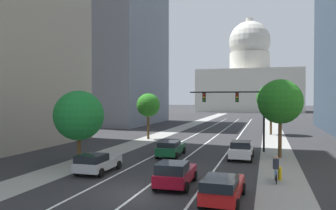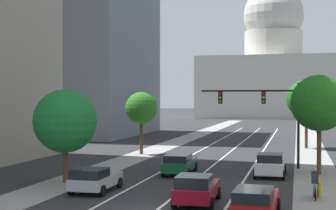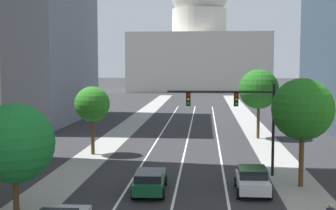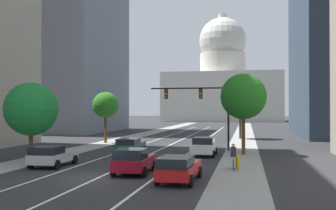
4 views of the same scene
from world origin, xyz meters
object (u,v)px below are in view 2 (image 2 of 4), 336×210
object	(u,v)px
car_green	(180,163)
street_tree_near_right	(319,103)
street_tree_near_left	(141,108)
car_crimson	(197,189)
traffic_signal_mast	(267,108)
cyclist	(315,184)
street_tree_mid_right	(306,99)
street_tree_mid_left	(65,121)
capitol_building	(273,70)
fire_hydrant	(319,189)
car_white	(270,165)
car_red	(255,201)
car_silver	(95,179)

from	to	relation	value
car_green	street_tree_near_right	size ratio (longest dim) A/B	0.68
street_tree_near_left	street_tree_near_right	bearing A→B (deg)	-30.42
car_crimson	traffic_signal_mast	xyz separation A→B (m)	(2.66, 15.03, 3.89)
cyclist	street_tree_mid_right	xyz separation A→B (m)	(0.01, 28.86, 4.44)
street_tree_mid_right	street_tree_mid_left	distance (m)	31.19
capitol_building	traffic_signal_mast	xyz separation A→B (m)	(4.26, -105.25, -8.69)
car_green	street_tree_near_left	size ratio (longest dim) A/B	0.80
traffic_signal_mast	street_tree_mid_right	distance (m)	17.01
cyclist	street_tree_mid_right	bearing A→B (deg)	-2.25
fire_hydrant	street_tree_near_right	world-z (taller)	street_tree_near_right
car_green	car_white	size ratio (longest dim) A/B	1.17
capitol_building	car_red	xyz separation A→B (m)	(4.76, -122.57, -12.60)
car_crimson	street_tree_near_left	world-z (taller)	street_tree_near_left
car_red	street_tree_near_left	size ratio (longest dim) A/B	0.76
car_white	traffic_signal_mast	distance (m)	5.99
car_crimson	traffic_signal_mast	bearing A→B (deg)	-11.82
street_tree_near_left	street_tree_mid_left	xyz separation A→B (m)	(0.16, -17.09, -0.49)
fire_hydrant	cyclist	world-z (taller)	cyclist
street_tree_mid_right	street_tree_mid_left	xyz separation A→B (m)	(-15.41, -27.09, -1.33)
street_tree_mid_right	street_tree_near_left	size ratio (longest dim) A/B	1.23
capitol_building	street_tree_mid_left	world-z (taller)	capitol_building
car_green	car_red	world-z (taller)	same
car_crimson	street_tree_near_left	size ratio (longest dim) A/B	0.71
car_white	traffic_signal_mast	size ratio (longest dim) A/B	0.54
car_silver	street_tree_mid_right	bearing A→B (deg)	-22.54
car_silver	car_red	bearing A→B (deg)	-114.02
traffic_signal_mast	street_tree_near_left	xyz separation A→B (m)	(-12.32, 6.69, -0.24)
car_green	street_tree_mid_left	size ratio (longest dim) A/B	0.80
cyclist	street_tree_mid_left	xyz separation A→B (m)	(-15.40, 1.78, 3.11)
car_silver	car_green	distance (m)	8.68
fire_hydrant	street_tree_mid_right	distance (m)	28.62
car_green	car_white	xyz separation A→B (m)	(6.35, 0.48, 0.04)
street_tree_near_right	street_tree_mid_left	size ratio (longest dim) A/B	1.18
traffic_signal_mast	car_red	bearing A→B (deg)	-88.35
street_tree_mid_left	car_silver	bearing A→B (deg)	-40.74
street_tree_near_right	street_tree_mid_left	bearing A→B (deg)	-154.54
car_red	cyclist	bearing A→B (deg)	-26.30
car_silver	car_green	xyz separation A→B (m)	(3.18, 8.08, 0.02)
fire_hydrant	capitol_building	bearing A→B (deg)	93.80
car_green	street_tree_mid_right	distance (m)	23.96
traffic_signal_mast	street_tree_near_right	xyz separation A→B (m)	(3.82, -2.79, 0.38)
capitol_building	car_red	size ratio (longest dim) A/B	8.80
traffic_signal_mast	fire_hydrant	size ratio (longest dim) A/B	8.42
traffic_signal_mast	street_tree_mid_left	world-z (taller)	traffic_signal_mast
car_white	street_tree_mid_right	xyz separation A→B (m)	(2.74, 21.23, 4.48)
street_tree_mid_right	street_tree_mid_left	bearing A→B (deg)	-119.64
traffic_signal_mast	cyclist	bearing A→B (deg)	-75.10
capitol_building	traffic_signal_mast	distance (m)	105.69
fire_hydrant	street_tree_near_left	xyz separation A→B (m)	(-15.83, 18.21, 3.99)
car_red	car_white	xyz separation A→B (m)	(0.01, 12.78, 0.03)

